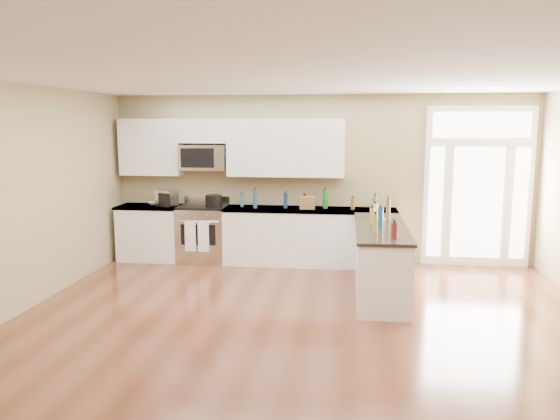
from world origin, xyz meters
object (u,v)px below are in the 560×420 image
(peninsula_cabinet, at_px, (380,262))
(toaster_oven, at_px, (167,198))
(stockpot, at_px, (214,201))
(kitchen_range, at_px, (203,233))

(peninsula_cabinet, relative_size, toaster_oven, 7.31)
(toaster_oven, bearing_deg, stockpot, 21.07)
(kitchen_range, height_order, toaster_oven, toaster_oven)
(stockpot, bearing_deg, kitchen_range, 158.61)
(kitchen_range, xyz_separation_m, stockpot, (0.21, -0.08, 0.58))
(peninsula_cabinet, xyz_separation_m, toaster_oven, (-3.50, 1.41, 0.64))
(stockpot, height_order, toaster_oven, toaster_oven)
(peninsula_cabinet, xyz_separation_m, stockpot, (-2.67, 1.37, 0.62))
(kitchen_range, height_order, stockpot, stockpot)
(stockpot, xyz_separation_m, toaster_oven, (-0.83, 0.05, 0.02))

